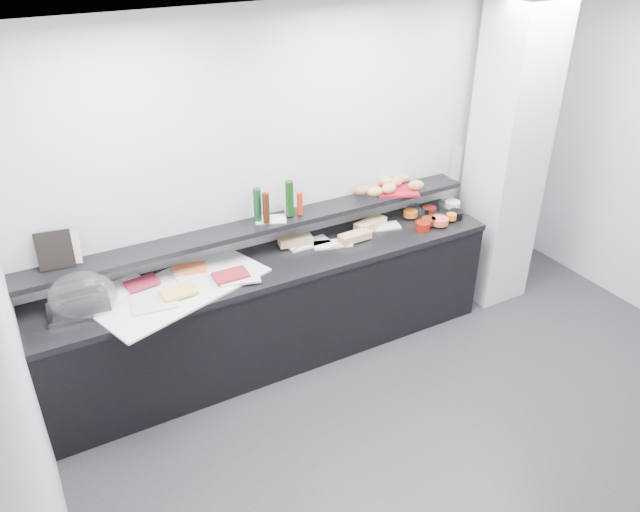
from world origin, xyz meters
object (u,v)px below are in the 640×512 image
carafe (455,163)px  cloche_base (79,309)px  framed_print (55,250)px  bread_tray (397,191)px  sandwich_plate_mid (332,244)px  condiment_tray (271,219)px

carafe → cloche_base: bearing=-177.7°
framed_print → bread_tray: bearing=7.2°
bread_tray → sandwich_plate_mid: bearing=-144.3°
condiment_tray → bread_tray: size_ratio=0.68×
sandwich_plate_mid → carafe: size_ratio=1.03×
sandwich_plate_mid → framed_print: bearing=-169.8°
sandwich_plate_mid → condiment_tray: (-0.44, 0.18, 0.25)m
cloche_base → framed_print: framed_print is taller
framed_print → bread_tray: 2.68m
sandwich_plate_mid → condiment_tray: condiment_tray is taller
framed_print → condiment_tray: bearing=7.3°
sandwich_plate_mid → bread_tray: size_ratio=0.90×
bread_tray → carafe: 0.61m
framed_print → carafe: size_ratio=0.87×
condiment_tray → framed_print: bearing=-158.7°
carafe → framed_print: bearing=178.7°
framed_print → cloche_base: bearing=-68.0°
cloche_base → bread_tray: size_ratio=1.15×
cloche_base → framed_print: size_ratio=1.52×
condiment_tray → bread_tray: bearing=21.2°
bread_tray → carafe: (0.59, -0.01, 0.14)m
cloche_base → condiment_tray: 1.51m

